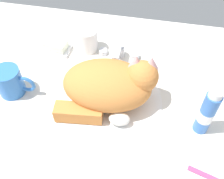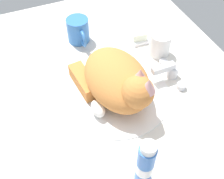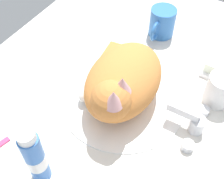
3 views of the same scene
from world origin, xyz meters
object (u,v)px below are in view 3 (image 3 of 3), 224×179
Objects in this scene: faucet at (193,122)px; rinse_cup at (220,90)px; soap_bar at (218,64)px; toothpaste_bottle at (35,158)px; cat at (121,82)px; coffee_mug at (162,23)px.

rinse_cup reaches higher than faucet.
toothpaste_bottle is at bearing -24.93° from soap_bar.
cat is 24.06cm from rinse_cup.
toothpaste_bottle reaches higher than soap_bar.
rinse_cup is (-12.12, 20.56, -3.06)cm from cat.
coffee_mug is at bearing -175.92° from cat.
cat reaches higher than coffee_mug.
soap_bar is 52.42cm from toothpaste_bottle.
coffee_mug is 54.25cm from toothpaste_bottle.
cat is at bearing 4.08° from coffee_mug.
toothpaste_bottle is (37.16, -25.14, 3.46)cm from rinse_cup.
faucet is at bearing 1.70° from soap_bar.
soap_bar is (-22.29, 17.42, -4.45)cm from cat.
faucet is 0.86× the size of toothpaste_bottle.
cat is 1.68× the size of toothpaste_bottle.
faucet is 21.18cm from soap_bar.
rinse_cup is 45.00cm from toothpaste_bottle.
coffee_mug is at bearing -144.24° from faucet.
cat reaches higher than rinse_cup.
coffee_mug is 28.27cm from rinse_cup.
rinse_cup is at bearing 167.13° from faucet.
rinse_cup is at bearing 17.16° from soap_bar.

